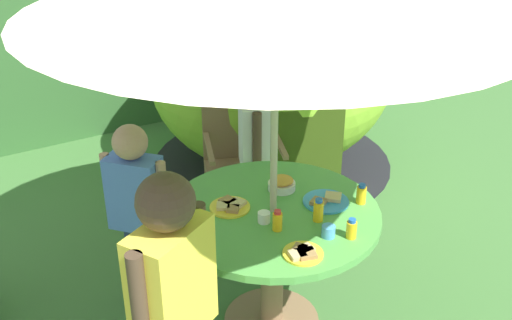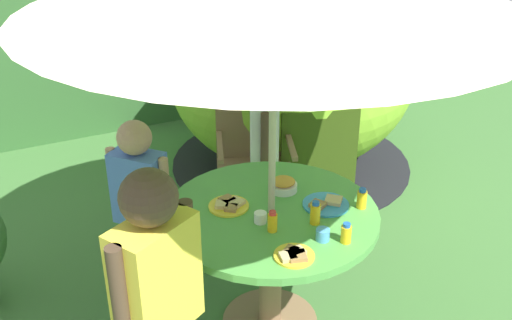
{
  "view_description": "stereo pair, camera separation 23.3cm",
  "coord_description": "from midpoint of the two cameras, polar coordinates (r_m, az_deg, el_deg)",
  "views": [
    {
      "loc": [
        -1.44,
        -2.24,
        2.43
      ],
      "look_at": [
        -0.02,
        0.13,
        1.0
      ],
      "focal_mm": 42.4,
      "sensor_mm": 36.0,
      "label": 1
    },
    {
      "loc": [
        -1.24,
        -2.35,
        2.43
      ],
      "look_at": [
        -0.02,
        0.13,
        1.0
      ],
      "focal_mm": 42.4,
      "sensor_mm": 36.0,
      "label": 2
    }
  ],
  "objects": [
    {
      "name": "hedge_backdrop",
      "position": [
        6.01,
        -12.51,
        11.87
      ],
      "size": [
        9.0,
        0.7,
        1.79
      ],
      "primitive_type": "cube",
      "color": "#33602D",
      "rests_on": "ground_plane"
    },
    {
      "name": "garden_table",
      "position": [
        3.23,
        3.51,
        -7.42
      ],
      "size": [
        1.12,
        1.12,
        0.76
      ],
      "color": "brown",
      "rests_on": "ground_plane"
    },
    {
      "name": "wooden_chair",
      "position": [
        4.21,
        1.4,
        1.02
      ],
      "size": [
        0.66,
        0.65,
        1.05
      ],
      "rotation": [
        0.0,
        0.0,
        -0.37
      ],
      "color": "brown",
      "rests_on": "ground_plane"
    },
    {
      "name": "dome_tent",
      "position": [
        4.96,
        4.87,
        8.18
      ],
      "size": [
        2.51,
        2.51,
        1.64
      ],
      "rotation": [
        0.0,
        0.0,
        -0.27
      ],
      "color": "#8CC633",
      "rests_on": "ground_plane"
    },
    {
      "name": "child_in_white_shirt",
      "position": [
        3.91,
        2.46,
        2.28
      ],
      "size": [
        0.29,
        0.38,
        1.21
      ],
      "rotation": [
        0.0,
        0.0,
        -1.99
      ],
      "color": "#3F3F47",
      "rests_on": "ground_plane"
    },
    {
      "name": "child_in_blue_shirt",
      "position": [
        3.44,
        -9.05,
        -2.67
      ],
      "size": [
        0.32,
        0.33,
        1.14
      ],
      "rotation": [
        0.0,
        0.0,
        -0.83
      ],
      "color": "navy",
      "rests_on": "ground_plane"
    },
    {
      "name": "child_in_yellow_shirt",
      "position": [
        2.52,
        -6.77,
        -11.01
      ],
      "size": [
        0.41,
        0.34,
        1.37
      ],
      "rotation": [
        0.0,
        0.0,
        0.5
      ],
      "color": "brown",
      "rests_on": "ground_plane"
    },
    {
      "name": "snack_bowl",
      "position": [
        3.31,
        4.62,
        -2.39
      ],
      "size": [
        0.15,
        0.15,
        0.08
      ],
      "color": "white",
      "rests_on": "garden_table"
    },
    {
      "name": "plate_near_left",
      "position": [
        3.21,
        8.7,
        -4.16
      ],
      "size": [
        0.24,
        0.24,
        0.03
      ],
      "color": "#338CD8",
      "rests_on": "garden_table"
    },
    {
      "name": "plate_mid_left",
      "position": [
        3.16,
        -0.45,
        -4.3
      ],
      "size": [
        0.21,
        0.21,
        0.03
      ],
      "color": "yellow",
      "rests_on": "garden_table"
    },
    {
      "name": "plate_far_left",
      "position": [
        2.81,
        6.01,
        -8.95
      ],
      "size": [
        0.19,
        0.19,
        0.03
      ],
      "color": "yellow",
      "rests_on": "garden_table"
    },
    {
      "name": "juice_bottle_near_right",
      "position": [
        3.21,
        12.03,
        -3.65
      ],
      "size": [
        0.05,
        0.05,
        0.11
      ],
      "color": "yellow",
      "rests_on": "garden_table"
    },
    {
      "name": "juice_bottle_far_right",
      "position": [
        2.93,
        10.78,
        -6.88
      ],
      "size": [
        0.05,
        0.05,
        0.1
      ],
      "color": "yellow",
      "rests_on": "garden_table"
    },
    {
      "name": "juice_bottle_center_front",
      "position": [
        3.03,
        7.82,
        -5.04
      ],
      "size": [
        0.05,
        0.05,
        0.13
      ],
      "color": "yellow",
      "rests_on": "garden_table"
    },
    {
      "name": "juice_bottle_center_back",
      "position": [
        3.04,
        -5.15,
        -4.96
      ],
      "size": [
        0.05,
        0.05,
        0.11
      ],
      "color": "yellow",
      "rests_on": "garden_table"
    },
    {
      "name": "juice_bottle_mid_right",
      "position": [
        2.96,
        3.83,
        -5.89
      ],
      "size": [
        0.05,
        0.05,
        0.11
      ],
      "color": "yellow",
      "rests_on": "garden_table"
    },
    {
      "name": "cup_near",
      "position": [
        2.93,
        8.61,
        -7.03
      ],
      "size": [
        0.07,
        0.07,
        0.06
      ],
      "primitive_type": "cylinder",
      "color": "#4C99D8",
      "rests_on": "garden_table"
    },
    {
      "name": "cup_far",
      "position": [
        3.03,
        2.63,
        -5.49
      ],
      "size": [
        0.06,
        0.06,
        0.06
      ],
      "primitive_type": "cylinder",
      "color": "white",
      "rests_on": "garden_table"
    }
  ]
}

